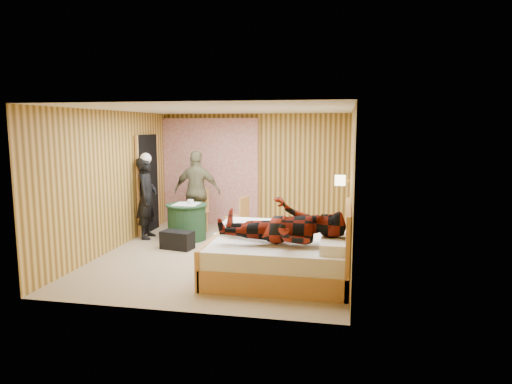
% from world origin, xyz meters
% --- Properties ---
extents(floor, '(4.20, 5.00, 0.01)m').
position_xyz_m(floor, '(0.00, 0.00, 0.00)').
color(floor, tan).
rests_on(floor, ground).
extents(ceiling, '(4.20, 5.00, 0.01)m').
position_xyz_m(ceiling, '(0.00, 0.00, 2.50)').
color(ceiling, white).
rests_on(ceiling, wall_back).
extents(wall_back, '(4.20, 0.02, 2.50)m').
position_xyz_m(wall_back, '(0.00, 2.50, 1.25)').
color(wall_back, gold).
rests_on(wall_back, floor).
extents(wall_left, '(0.02, 5.00, 2.50)m').
position_xyz_m(wall_left, '(-2.10, 0.00, 1.25)').
color(wall_left, gold).
rests_on(wall_left, floor).
extents(wall_right, '(0.02, 5.00, 2.50)m').
position_xyz_m(wall_right, '(2.10, 0.00, 1.25)').
color(wall_right, gold).
rests_on(wall_right, floor).
extents(curtain, '(2.20, 0.08, 2.40)m').
position_xyz_m(curtain, '(-1.00, 2.43, 1.20)').
color(curtain, beige).
rests_on(curtain, floor).
extents(doorway, '(0.06, 0.90, 2.05)m').
position_xyz_m(doorway, '(-2.06, 1.40, 1.02)').
color(doorway, black).
rests_on(doorway, floor).
extents(wall_lamp, '(0.26, 0.24, 0.16)m').
position_xyz_m(wall_lamp, '(1.92, 0.45, 1.30)').
color(wall_lamp, gold).
rests_on(wall_lamp, wall_right).
extents(bed, '(2.06, 1.62, 1.11)m').
position_xyz_m(bed, '(1.12, -1.03, 0.32)').
color(bed, '#DEB35B').
rests_on(bed, floor).
extents(nightstand, '(0.39, 0.53, 0.51)m').
position_xyz_m(nightstand, '(1.88, 0.29, 0.26)').
color(nightstand, '#DEB35B').
rests_on(nightstand, floor).
extents(round_table, '(0.80, 0.80, 0.71)m').
position_xyz_m(round_table, '(-1.04, 0.92, 0.36)').
color(round_table, '#214825').
rests_on(round_table, floor).
extents(chair_far, '(0.46, 0.46, 0.93)m').
position_xyz_m(chair_far, '(-1.03, 1.56, 0.54)').
color(chair_far, '#DEB35B').
rests_on(chair_far, floor).
extents(chair_near, '(0.46, 0.46, 0.83)m').
position_xyz_m(chair_near, '(-0.05, 1.29, 0.48)').
color(chair_near, '#DEB35B').
rests_on(chair_near, floor).
extents(duffel_bag, '(0.62, 0.41, 0.33)m').
position_xyz_m(duffel_bag, '(-0.97, 0.21, 0.16)').
color(duffel_bag, black).
rests_on(duffel_bag, floor).
extents(sneaker_left, '(0.33, 0.21, 0.14)m').
position_xyz_m(sneaker_left, '(-0.35, 0.94, 0.07)').
color(sneaker_left, white).
rests_on(sneaker_left, floor).
extents(sneaker_right, '(0.31, 0.13, 0.14)m').
position_xyz_m(sneaker_right, '(0.07, 0.24, 0.07)').
color(sneaker_right, white).
rests_on(sneaker_right, floor).
extents(woman_standing, '(0.46, 0.63, 1.62)m').
position_xyz_m(woman_standing, '(-1.85, 0.88, 0.81)').
color(woman_standing, black).
rests_on(woman_standing, floor).
extents(man_at_table, '(1.02, 0.45, 1.72)m').
position_xyz_m(man_at_table, '(-1.04, 1.59, 0.86)').
color(man_at_table, '#6C6848').
rests_on(man_at_table, floor).
extents(man_on_bed, '(0.86, 0.67, 1.77)m').
position_xyz_m(man_on_bed, '(1.15, -1.26, 0.99)').
color(man_on_bed, '#671609').
rests_on(man_on_bed, bed).
extents(book_lower, '(0.19, 0.24, 0.02)m').
position_xyz_m(book_lower, '(1.88, 0.24, 0.52)').
color(book_lower, white).
rests_on(book_lower, nightstand).
extents(book_upper, '(0.17, 0.23, 0.02)m').
position_xyz_m(book_upper, '(1.88, 0.24, 0.54)').
color(book_upper, white).
rests_on(book_upper, nightstand).
extents(cup_nightstand, '(0.11, 0.11, 0.09)m').
position_xyz_m(cup_nightstand, '(1.88, 0.42, 0.56)').
color(cup_nightstand, white).
rests_on(cup_nightstand, nightstand).
extents(cup_table, '(0.16, 0.16, 0.10)m').
position_xyz_m(cup_table, '(-0.94, 0.87, 0.76)').
color(cup_table, white).
rests_on(cup_table, round_table).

